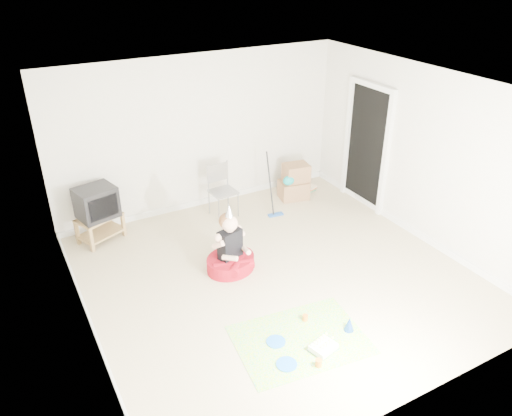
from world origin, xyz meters
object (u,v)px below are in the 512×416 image
birthday_cake (323,348)px  crt_tv (96,202)px  tv_stand (100,226)px  seated_woman (230,255)px  folding_chair (223,192)px  cardboard_boxes (294,182)px

birthday_cake → crt_tv: bearing=113.9°
tv_stand → seated_woman: (1.40, -1.68, -0.02)m
folding_chair → crt_tv: bearing=174.7°
seated_woman → birthday_cake: 1.97m
tv_stand → crt_tv: crt_tv is taller
crt_tv → birthday_cake: size_ratio=1.72×
cardboard_boxes → birthday_cake: 3.88m
seated_woman → birthday_cake: bearing=-84.0°
tv_stand → seated_woman: seated_woman is taller
cardboard_boxes → seated_woman: seated_woman is taller
folding_chair → birthday_cake: folding_chair is taller
tv_stand → birthday_cake: 3.97m
tv_stand → folding_chair: bearing=-5.3°
tv_stand → birthday_cake: (1.61, -3.63, -0.21)m
folding_chair → birthday_cake: size_ratio=2.77×
crt_tv → cardboard_boxes: (3.41, -0.20, -0.34)m
crt_tv → cardboard_boxes: bearing=-17.5°
crt_tv → folding_chair: folding_chair is taller
seated_woman → birthday_cake: size_ratio=3.16×
cardboard_boxes → folding_chair: bearing=179.4°
seated_woman → cardboard_boxes: bearing=36.4°
folding_chair → birthday_cake: bearing=-96.7°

